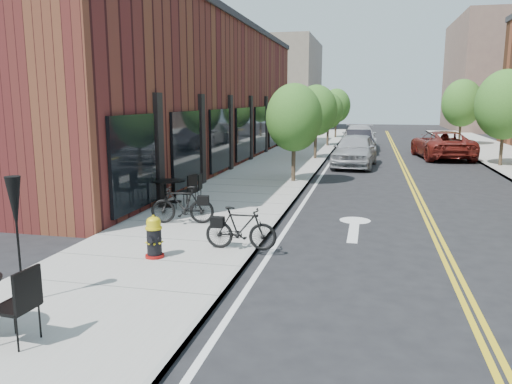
% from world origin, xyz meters
% --- Properties ---
extents(ground, '(120.00, 120.00, 0.00)m').
position_xyz_m(ground, '(0.00, 0.00, 0.00)').
color(ground, black).
rests_on(ground, ground).
extents(sidewalk_near, '(4.00, 70.00, 0.12)m').
position_xyz_m(sidewalk_near, '(-2.00, 10.00, 0.06)').
color(sidewalk_near, '#9E9B93').
rests_on(sidewalk_near, ground).
extents(building_near, '(5.00, 28.00, 7.00)m').
position_xyz_m(building_near, '(-6.50, 14.00, 3.50)').
color(building_near, '#4A1818').
rests_on(building_near, ground).
extents(bg_building_left, '(8.00, 14.00, 10.00)m').
position_xyz_m(bg_building_left, '(-8.00, 48.00, 5.00)').
color(bg_building_left, '#726656').
rests_on(bg_building_left, ground).
extents(bg_building_right, '(10.00, 16.00, 12.00)m').
position_xyz_m(bg_building_right, '(16.00, 50.00, 6.00)').
color(bg_building_right, brown).
rests_on(bg_building_right, ground).
extents(tree_near_a, '(2.20, 2.20, 3.81)m').
position_xyz_m(tree_near_a, '(-0.60, 9.00, 2.60)').
color(tree_near_a, '#382B1E').
rests_on(tree_near_a, sidewalk_near).
extents(tree_near_b, '(2.30, 2.30, 3.98)m').
position_xyz_m(tree_near_b, '(-0.60, 17.00, 2.71)').
color(tree_near_b, '#382B1E').
rests_on(tree_near_b, sidewalk_near).
extents(tree_near_c, '(2.10, 2.10, 3.67)m').
position_xyz_m(tree_near_c, '(-0.60, 25.00, 2.53)').
color(tree_near_c, '#382B1E').
rests_on(tree_near_c, sidewalk_near).
extents(tree_near_d, '(2.40, 2.40, 4.11)m').
position_xyz_m(tree_near_d, '(-0.60, 33.00, 2.79)').
color(tree_near_d, '#382B1E').
rests_on(tree_near_d, sidewalk_near).
extents(tree_far_b, '(2.80, 2.80, 4.62)m').
position_xyz_m(tree_far_b, '(8.60, 16.00, 3.06)').
color(tree_far_b, '#382B1E').
rests_on(tree_far_b, sidewalk_far).
extents(tree_far_c, '(2.80, 2.80, 4.62)m').
position_xyz_m(tree_far_c, '(8.60, 28.00, 3.06)').
color(tree_far_c, '#382B1E').
rests_on(tree_far_c, sidewalk_far).
extents(fire_hydrant, '(0.49, 0.49, 0.88)m').
position_xyz_m(fire_hydrant, '(-1.88, -1.34, 0.54)').
color(fire_hydrant, maroon).
rests_on(fire_hydrant, sidewalk_near).
extents(bicycle_left, '(1.70, 0.77, 0.99)m').
position_xyz_m(bicycle_left, '(-2.35, 1.46, 0.61)').
color(bicycle_left, black).
rests_on(bicycle_left, sidewalk_near).
extents(bicycle_right, '(1.57, 0.49, 0.93)m').
position_xyz_m(bicycle_right, '(-0.30, -0.42, 0.59)').
color(bicycle_right, black).
rests_on(bicycle_right, sidewalk_near).
extents(bistro_set_b, '(1.96, 0.99, 1.03)m').
position_xyz_m(bistro_set_b, '(-3.60, 3.31, 0.64)').
color(bistro_set_b, black).
rests_on(bistro_set_b, sidewalk_near).
extents(bistro_set_c, '(1.70, 0.79, 0.91)m').
position_xyz_m(bistro_set_c, '(-3.60, 3.99, 0.58)').
color(bistro_set_c, black).
rests_on(bistro_set_c, sidewalk_near).
extents(patio_umbrella, '(0.33, 0.33, 2.03)m').
position_xyz_m(patio_umbrella, '(-2.96, -3.95, 1.57)').
color(patio_umbrella, black).
rests_on(patio_umbrella, sidewalk_near).
extents(parked_car_a, '(2.34, 5.00, 1.65)m').
position_xyz_m(parked_car_a, '(1.60, 14.78, 0.83)').
color(parked_car_a, '#999CA1').
rests_on(parked_car_a, ground).
extents(parked_car_b, '(2.00, 4.47, 1.42)m').
position_xyz_m(parked_car_b, '(1.60, 21.63, 0.71)').
color(parked_car_b, black).
rests_on(parked_car_b, ground).
extents(parked_car_c, '(2.33, 5.58, 1.61)m').
position_xyz_m(parked_car_c, '(1.58, 24.38, 0.81)').
color(parked_car_c, '#ADAEB2').
rests_on(parked_car_c, ground).
extents(parked_car_far, '(3.28, 5.94, 1.57)m').
position_xyz_m(parked_car_far, '(6.30, 19.47, 0.79)').
color(parked_car_far, maroon).
rests_on(parked_car_far, ground).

